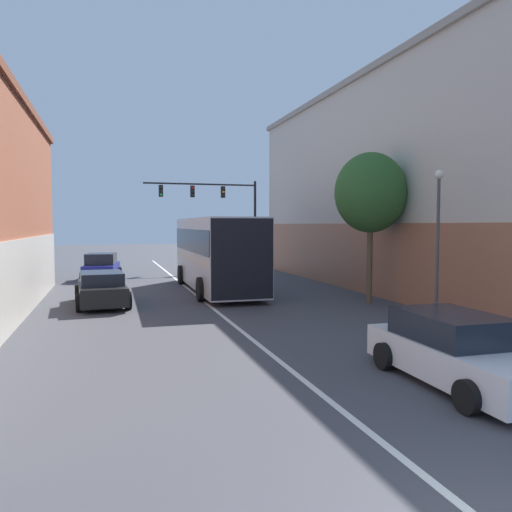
% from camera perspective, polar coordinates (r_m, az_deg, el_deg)
% --- Properties ---
extents(lane_center_line, '(0.14, 47.49, 0.01)m').
position_cam_1_polar(lane_center_line, '(21.39, -6.35, -4.85)').
color(lane_center_line, silver).
rests_on(lane_center_line, ground_plane).
extents(building_right_storefront, '(8.64, 27.86, 10.16)m').
position_cam_1_polar(building_right_storefront, '(25.81, 20.20, 7.94)').
color(building_right_storefront, beige).
rests_on(building_right_storefront, ground_plane).
extents(bus, '(2.92, 10.05, 3.45)m').
position_cam_1_polar(bus, '(23.71, -4.54, 0.66)').
color(bus, '#B7B7BC').
rests_on(bus, ground_plane).
extents(hatchback_foreground, '(1.97, 4.33, 1.38)m').
position_cam_1_polar(hatchback_foreground, '(10.71, 21.95, -10.07)').
color(hatchback_foreground, silver).
rests_on(hatchback_foreground, ground_plane).
extents(parked_car_left_near, '(2.17, 4.33, 1.32)m').
position_cam_1_polar(parked_car_left_near, '(20.30, -17.22, -3.62)').
color(parked_car_left_near, black).
rests_on(parked_car_left_near, ground_plane).
extents(parked_car_left_mid, '(2.32, 4.06, 1.51)m').
position_cam_1_polar(parked_car_left_mid, '(30.07, -17.23, -1.22)').
color(parked_car_left_mid, navy).
rests_on(parked_car_left_mid, ground_plane).
extents(traffic_signal_gantry, '(7.97, 0.36, 6.27)m').
position_cam_1_polar(traffic_signal_gantry, '(35.41, -4.27, 6.06)').
color(traffic_signal_gantry, black).
rests_on(traffic_signal_gantry, ground_plane).
extents(street_lamp, '(0.28, 0.28, 4.83)m').
position_cam_1_polar(street_lamp, '(16.54, 20.05, 1.47)').
color(street_lamp, '#47474C').
rests_on(street_lamp, ground_plane).
extents(street_tree_near, '(2.89, 2.60, 6.00)m').
position_cam_1_polar(street_tree_near, '(20.45, 12.95, 7.02)').
color(street_tree_near, brown).
rests_on(street_tree_near, ground_plane).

